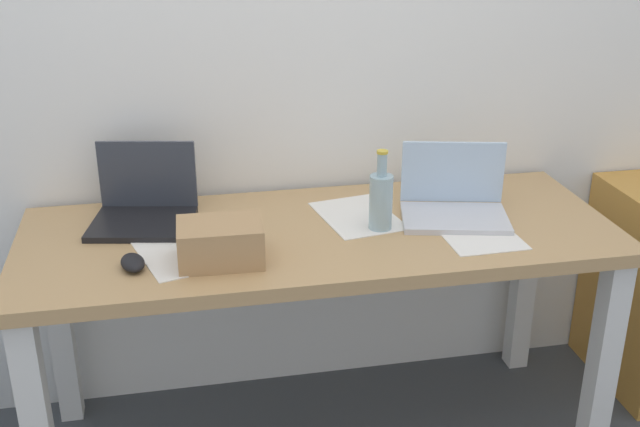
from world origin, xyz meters
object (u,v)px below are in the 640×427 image
object	(u,v)px
computer_mouse	(133,263)
cardboard_box	(220,242)
beer_bottle	(381,200)
laptop_right	(454,203)
desk	(320,262)
laptop_left	(144,207)

from	to	relation	value
computer_mouse	cardboard_box	xyz separation A→B (m)	(0.23, -0.00, 0.04)
beer_bottle	cardboard_box	world-z (taller)	beer_bottle
laptop_right	desk	bearing A→B (deg)	-177.61
laptop_right	cardboard_box	distance (m)	0.73
laptop_left	cardboard_box	xyz separation A→B (m)	(0.20, -0.31, 0.01)
laptop_right	beer_bottle	distance (m)	0.25
laptop_right	beer_bottle	xyz separation A→B (m)	(-0.24, -0.05, 0.05)
laptop_left	cardboard_box	distance (m)	0.37
laptop_left	beer_bottle	distance (m)	0.69
desk	computer_mouse	bearing A→B (deg)	-164.12
beer_bottle	computer_mouse	xyz separation A→B (m)	(-0.70, -0.12, -0.07)
laptop_right	beer_bottle	bearing A→B (deg)	-169.16
computer_mouse	laptop_right	bearing A→B (deg)	-1.79
laptop_left	beer_bottle	world-z (taller)	beer_bottle
laptop_left	computer_mouse	size ratio (longest dim) A/B	3.32
laptop_right	cardboard_box	xyz separation A→B (m)	(-0.71, -0.17, 0.01)
beer_bottle	cardboard_box	xyz separation A→B (m)	(-0.47, -0.12, -0.04)
laptop_left	computer_mouse	distance (m)	0.31
desk	cardboard_box	distance (m)	0.37
desk	cardboard_box	xyz separation A→B (m)	(-0.30, -0.15, 0.16)
computer_mouse	cardboard_box	world-z (taller)	cardboard_box
laptop_left	desk	bearing A→B (deg)	-17.50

